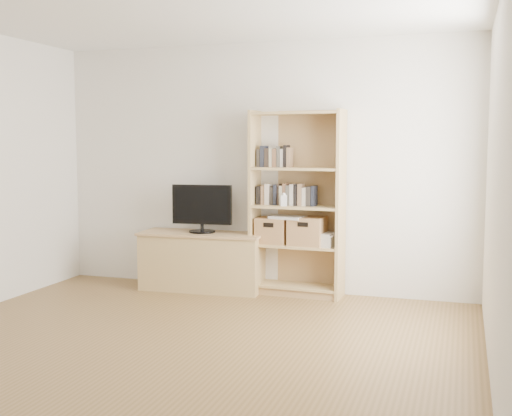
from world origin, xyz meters
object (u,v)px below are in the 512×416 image
at_px(television, 202,209).
at_px(baby_monitor, 284,201).
at_px(tv_stand, 202,262).
at_px(laptop, 288,217).
at_px(bookshelf, 297,204).
at_px(basket_right, 307,231).
at_px(basket_left, 273,230).

relative_size(television, baby_monitor, 5.84).
bearing_deg(tv_stand, laptop, 0.21).
xyz_separation_m(bookshelf, baby_monitor, (-0.11, -0.10, 0.03)).
bearing_deg(basket_right, basket_left, -177.46).
distance_m(television, basket_right, 1.15).
distance_m(baby_monitor, laptop, 0.20).
bearing_deg(basket_left, bookshelf, 3.64).
bearing_deg(baby_monitor, basket_left, 136.89).
distance_m(bookshelf, basket_right, 0.30).
xyz_separation_m(television, baby_monitor, (0.90, -0.03, 0.11)).
height_order(tv_stand, basket_left, basket_left).
height_order(tv_stand, basket_right, basket_right).
bearing_deg(laptop, tv_stand, -165.04).
xyz_separation_m(bookshelf, laptop, (-0.09, -0.02, -0.14)).
xyz_separation_m(bookshelf, basket_right, (0.11, -0.01, -0.28)).
bearing_deg(laptop, baby_monitor, -93.16).
relative_size(television, basket_left, 2.01).
distance_m(bookshelf, television, 1.02).
height_order(tv_stand, television, television).
height_order(television, baby_monitor, television).
bearing_deg(bookshelf, tv_stand, -173.16).
distance_m(tv_stand, bookshelf, 1.21).
distance_m(baby_monitor, basket_right, 0.39).
height_order(television, basket_right, television).
bearing_deg(basket_right, bookshelf, 179.93).
relative_size(bookshelf, television, 2.93).
bearing_deg(television, bookshelf, -0.85).
bearing_deg(tv_stand, basket_right, -0.07).
bearing_deg(baby_monitor, basket_right, 15.40).
xyz_separation_m(bookshelf, television, (-1.01, -0.07, -0.08)).
bearing_deg(basket_right, television, -171.58).
bearing_deg(baby_monitor, television, 172.08).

